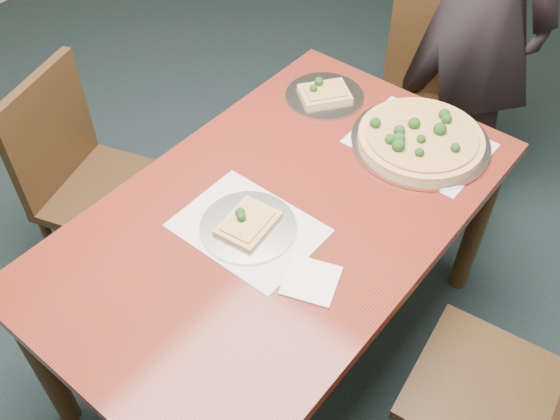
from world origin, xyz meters
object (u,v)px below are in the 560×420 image
Objects in this scene: dining_table at (280,230)px; chair_left at (87,176)px; chair_right at (522,395)px; pizza_pan at (420,138)px; chair_far at (429,98)px; slice_plate_near at (248,225)px; slice_plate_far at (324,94)px.

chair_left is at bearing -169.69° from dining_table.
pizza_pan is at bearing -133.26° from chair_right.
pizza_pan is at bearing -91.40° from chair_far.
pizza_pan reaches higher than slice_plate_near.
chair_far is at bearing 112.69° from pizza_pan.
chair_right reaches higher than slice_plate_far.
chair_right is at bearing -24.85° from slice_plate_far.
slice_plate_far reaches higher than slice_plate_near.
dining_table is 3.29× the size of pizza_pan.
dining_table is 1.08m from chair_far.
chair_left is 3.25× the size of slice_plate_far.
slice_plate_near is at bearing -85.86° from chair_right.
pizza_pan is 0.39m from slice_plate_far.
chair_far is at bearing 91.63° from slice_plate_near.
dining_table is 1.65× the size of chair_left.
chair_far reaches higher than dining_table.
slice_plate_far is at bearing 113.23° from dining_table.
pizza_pan reaches higher than slice_plate_far.
chair_left is 2.00× the size of pizza_pan.
pizza_pan is at bearing -0.92° from slice_plate_far.
chair_far is at bearing -146.31° from chair_right.
pizza_pan is at bearing -73.62° from chair_left.
chair_right is at bearing 11.01° from slice_plate_near.
chair_far reaches higher than pizza_pan.
chair_left is at bearing -145.41° from chair_far.
chair_right is at bearing -101.46° from chair_left.
dining_table is 1.65× the size of chair_right.
chair_far is 1.00× the size of chair_right.
dining_table is at bearing -107.67° from pizza_pan.
slice_plate_near is (-0.03, -0.11, 0.11)m from dining_table.
chair_left is 0.92m from slice_plate_far.
chair_left is (-0.80, -0.15, -0.14)m from dining_table.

